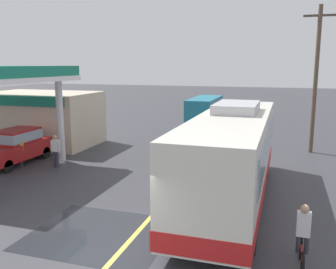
{
  "coord_description": "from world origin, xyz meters",
  "views": [
    {
      "loc": [
        4.18,
        -7.95,
        5.17
      ],
      "look_at": [
        -1.5,
        10.0,
        1.6
      ],
      "focal_mm": 39.61,
      "sensor_mm": 36.0,
      "label": 1
    }
  ],
  "objects": [
    {
      "name": "minibus_opposing_lane",
      "position": [
        -2.17,
        22.25,
        1.47
      ],
      "size": [
        2.04,
        6.13,
        2.44
      ],
      "color": "teal",
      "rests_on": "ground"
    },
    {
      "name": "gas_station_roadside",
      "position": [
        -10.89,
        10.42,
        2.63
      ],
      "size": [
        9.1,
        11.95,
        5.1
      ],
      "color": "#147259",
      "rests_on": "ground"
    },
    {
      "name": "car_at_pump",
      "position": [
        -9.21,
        7.78,
        1.01
      ],
      "size": [
        1.7,
        4.2,
        1.82
      ],
      "color": "maroon",
      "rests_on": "ground"
    },
    {
      "name": "pedestrian_near_pump",
      "position": [
        -8.64,
        7.32,
        0.93
      ],
      "size": [
        0.55,
        0.22,
        1.66
      ],
      "color": "#33333F",
      "rests_on": "ground"
    },
    {
      "name": "lane_divider_stripe",
      "position": [
        0.0,
        15.0,
        0.0
      ],
      "size": [
        0.16,
        50.0,
        0.01
      ],
      "primitive_type": "cube",
      "color": "#D8CC4C",
      "rests_on": "ground"
    },
    {
      "name": "pedestrian_by_shop",
      "position": [
        -6.81,
        7.8,
        0.93
      ],
      "size": [
        0.55,
        0.22,
        1.66
      ],
      "color": "#33333F",
      "rests_on": "ground"
    },
    {
      "name": "utility_pole_roadside",
      "position": [
        5.8,
        15.2,
        4.42
      ],
      "size": [
        1.8,
        0.24,
        8.47
      ],
      "color": "brown",
      "rests_on": "ground"
    },
    {
      "name": "wet_puddle_patch",
      "position": [
        -1.06,
        1.63,
        0.0
      ],
      "size": [
        4.26,
        3.64,
        0.01
      ],
      "primitive_type": "cube",
      "color": "#26282D",
      "rests_on": "ground"
    },
    {
      "name": "coach_bus_main",
      "position": [
        2.39,
        5.69,
        1.72
      ],
      "size": [
        2.6,
        11.04,
        3.69
      ],
      "color": "silver",
      "rests_on": "ground"
    },
    {
      "name": "ground",
      "position": [
        0.0,
        20.0,
        0.0
      ],
      "size": [
        120.0,
        120.0,
        0.0
      ],
      "primitive_type": "plane",
      "color": "#38383D"
    },
    {
      "name": "cyclist_on_shoulder",
      "position": [
        4.81,
        1.45,
        0.78
      ],
      "size": [
        0.34,
        1.82,
        1.72
      ],
      "color": "black",
      "rests_on": "ground"
    }
  ]
}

